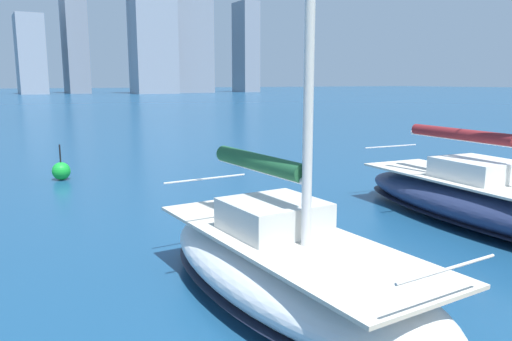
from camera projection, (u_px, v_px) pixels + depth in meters
name	position (u px, v px, depth m)	size (l,w,h in m)	color
sailboat_maroon	(490.00, 201.00, 13.28)	(3.57, 9.37, 10.07)	navy
sailboat_forest	(286.00, 264.00, 8.69)	(2.95, 7.16, 9.42)	silver
channel_buoy	(61.00, 171.00, 19.54)	(0.70, 0.70, 1.40)	green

